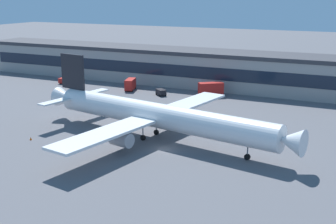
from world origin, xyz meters
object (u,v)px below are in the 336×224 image
belt_loader (66,79)px  stair_truck (130,84)px  airliner (156,115)px  traffic_cone_0 (31,139)px  catering_truck (210,89)px  baggage_tug (161,92)px

belt_loader → stair_truck: stair_truck is taller
airliner → belt_loader: size_ratio=9.35×
traffic_cone_0 → stair_truck: bearing=96.6°
belt_loader → stair_truck: size_ratio=1.01×
airliner → catering_truck: airliner is taller
catering_truck → baggage_tug: (-13.79, -4.94, -1.21)m
baggage_tug → belt_loader: bearing=174.2°
airliner → belt_loader: 68.71m
airliner → catering_truck: bearing=94.7°
airliner → traffic_cone_0: (-23.18, -11.83, -4.82)m
airliner → catering_truck: 42.31m
traffic_cone_0 → airliner: bearing=27.0°
traffic_cone_0 → belt_loader: bearing=121.1°
stair_truck → traffic_cone_0: stair_truck is taller
catering_truck → traffic_cone_0: bearing=-110.1°
stair_truck → traffic_cone_0: size_ratio=10.24×
stair_truck → catering_truck: catering_truck is taller
catering_truck → baggage_tug: size_ratio=1.79×
airliner → traffic_cone_0: airliner is taller
airliner → stair_truck: bearing=126.3°
belt_loader → stair_truck: 25.88m
belt_loader → baggage_tug: 37.95m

